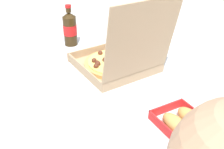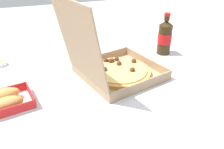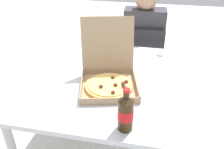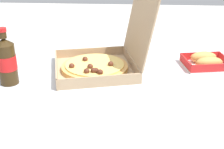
% 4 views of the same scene
% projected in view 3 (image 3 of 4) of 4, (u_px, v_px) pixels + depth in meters
% --- Properties ---
extents(dining_table, '(1.21, 1.06, 0.72)m').
position_uv_depth(dining_table, '(119.00, 88.00, 1.54)').
color(dining_table, silver).
rests_on(dining_table, ground_plane).
extents(chair, '(0.42, 0.42, 0.83)m').
position_uv_depth(chair, '(142.00, 60.00, 2.26)').
color(chair, '#232328').
rests_on(chair, ground_plane).
extents(diner_person, '(0.37, 0.42, 1.15)m').
position_uv_depth(diner_person, '(144.00, 38.00, 2.20)').
color(diner_person, '#333847').
rests_on(diner_person, ground_plane).
extents(pizza_box_open, '(0.42, 0.46, 0.37)m').
position_uv_depth(pizza_box_open, '(109.00, 78.00, 1.42)').
color(pizza_box_open, tan).
rests_on(pizza_box_open, dining_table).
extents(bread_side_box, '(0.18, 0.21, 0.06)m').
position_uv_depth(bread_side_box, '(112.00, 50.00, 1.83)').
color(bread_side_box, white).
rests_on(bread_side_box, dining_table).
extents(cola_bottle, '(0.07, 0.07, 0.22)m').
position_uv_depth(cola_bottle, '(126.00, 113.00, 1.07)').
color(cola_bottle, '#33230F').
rests_on(cola_bottle, dining_table).
extents(paper_menu, '(0.25, 0.22, 0.00)m').
position_uv_depth(paper_menu, '(32.00, 99.00, 1.32)').
color(paper_menu, white).
rests_on(paper_menu, dining_table).
extents(dipping_sauce_cup, '(0.06, 0.06, 0.02)m').
position_uv_depth(dipping_sauce_cup, '(161.00, 54.00, 1.80)').
color(dipping_sauce_cup, white).
rests_on(dipping_sauce_cup, dining_table).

